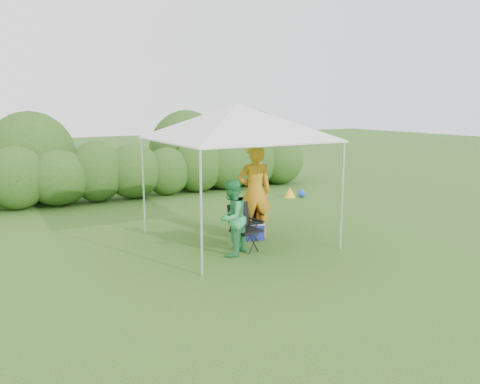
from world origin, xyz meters
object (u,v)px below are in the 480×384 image
canopy (237,122)px  woman (232,218)px  chair_left (243,224)px  chair_right (248,216)px  cooler (254,231)px  man (255,192)px

canopy → woman: size_ratio=2.15×
chair_left → chair_right: bearing=41.3°
woman → cooler: 1.29m
chair_right → chair_left: (-0.49, -0.66, 0.02)m
man → cooler: man is taller
man → woman: man is taller
woman → chair_left: bearing=172.1°
chair_left → canopy: bearing=59.3°
woman → cooler: size_ratio=2.82×
woman → man: bearing=-175.3°
chair_left → cooler: (0.58, 0.54, -0.34)m
cooler → chair_left: bearing=-113.1°
man → chair_left: bearing=59.3°
canopy → chair_right: bearing=10.7°
woman → cooler: (0.93, 0.71, -0.54)m
chair_right → chair_left: 0.83m
chair_right → cooler: chair_right is taller
woman → cooler: woman is taller
woman → canopy: bearing=-159.4°
chair_right → woman: woman is taller
canopy → woman: canopy is taller
chair_left → woman: bearing=-166.0°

